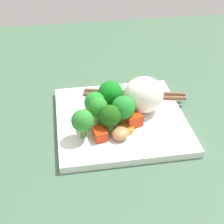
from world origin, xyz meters
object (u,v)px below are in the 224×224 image
object	(u,v)px
rice_mound	(143,95)
broccoli_floret_2	(122,108)
square_plate	(121,119)
chopstick_pair	(134,94)
carrot_slice_1	(86,126)

from	to	relation	value
rice_mound	broccoli_floret_2	world-z (taller)	rice_mound
broccoli_floret_2	square_plate	bearing A→B (deg)	-95.89
square_plate	chopstick_pair	world-z (taller)	chopstick_pair
broccoli_floret_2	carrot_slice_1	xyz separation A→B (cm)	(6.75, 0.05, -3.18)
rice_mound	broccoli_floret_2	distance (cm)	6.16
rice_mound	chopstick_pair	bearing A→B (deg)	-84.93
broccoli_floret_2	carrot_slice_1	world-z (taller)	broccoli_floret_2
broccoli_floret_2	chopstick_pair	size ratio (longest dim) A/B	0.28
square_plate	chopstick_pair	distance (cm)	8.25
broccoli_floret_2	chopstick_pair	bearing A→B (deg)	-115.66
carrot_slice_1	square_plate	bearing A→B (deg)	-161.97
square_plate	broccoli_floret_2	xyz separation A→B (cm)	(0.23, 2.22, 4.19)
rice_mound	broccoli_floret_2	xyz separation A→B (cm)	(4.93, 3.70, -0.08)
square_plate	broccoli_floret_2	size ratio (longest dim) A/B	4.13
square_plate	rice_mound	xyz separation A→B (cm)	(-4.70, -1.47, 4.27)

